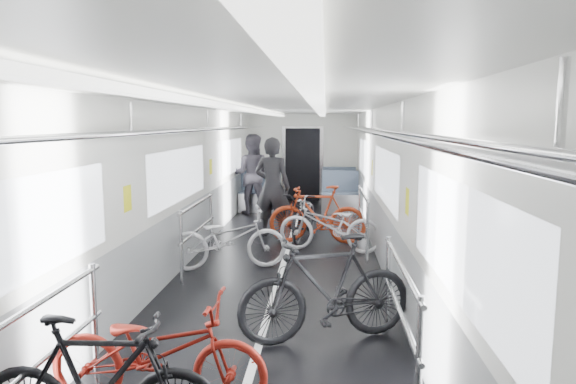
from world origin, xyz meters
name	(u,v)px	position (x,y,z in m)	size (l,w,h in m)	color
car_shell	(290,181)	(0.00, 1.78, 1.13)	(3.02, 14.01, 2.41)	black
bike_left_near	(158,352)	(-0.62, -3.68, 0.44)	(0.58, 1.67, 0.88)	maroon
bike_left_far	(228,239)	(-0.80, 0.05, 0.45)	(0.60, 1.73, 0.91)	#B3B2B7
bike_right_near	(326,288)	(0.65, -2.38, 0.54)	(0.50, 1.78, 1.07)	black
bike_right_mid	(330,225)	(0.71, 1.18, 0.46)	(0.60, 1.73, 0.91)	#BBBABF
bike_right_far	(318,214)	(0.50, 1.78, 0.53)	(0.49, 1.75, 1.05)	#9E2D13
bike_aisle	(304,215)	(0.25, 2.21, 0.44)	(0.58, 1.68, 0.88)	black
person_standing	(272,187)	(-0.36, 2.31, 0.94)	(0.69, 0.45, 1.89)	black
person_seated	(252,174)	(-1.11, 4.73, 0.94)	(0.92, 0.72, 1.89)	#2B282F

